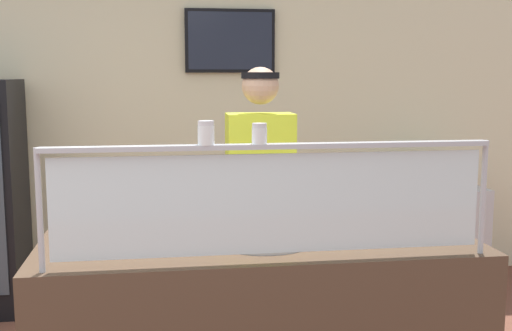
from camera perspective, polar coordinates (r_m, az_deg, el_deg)
shop_rear_unit at (r=5.27m, az=-3.64°, el=4.20°), size 6.43×0.13×2.70m
sneeze_guard at (r=2.61m, az=1.50°, el=-2.12°), size 1.86×0.06×0.49m
pizza_tray at (r=2.97m, az=0.73°, el=-6.56°), size 0.44×0.44×0.04m
pizza_server at (r=2.95m, az=1.22°, el=-6.22°), size 0.08×0.28×0.01m
parmesan_shaker at (r=2.54m, az=-4.46°, el=2.78°), size 0.07×0.07×0.10m
pepper_flake_shaker at (r=2.57m, az=0.30°, el=2.73°), size 0.06×0.06×0.08m
worker_figure at (r=3.68m, az=0.46°, el=-3.06°), size 0.41×0.50×1.76m
prep_shelf at (r=5.37m, az=15.53°, el=-6.16°), size 0.70×0.55×0.84m
pizza_box_stack at (r=5.27m, az=15.75°, el=-0.56°), size 0.45×0.43×0.22m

